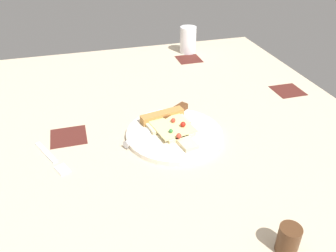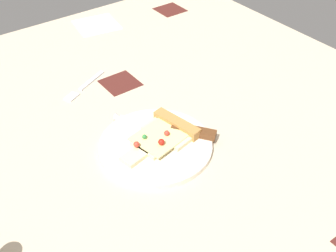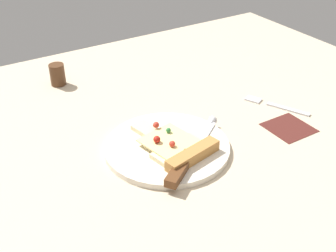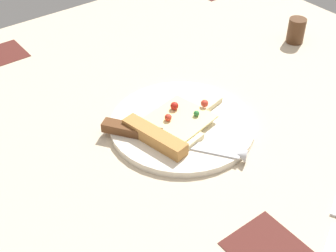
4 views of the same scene
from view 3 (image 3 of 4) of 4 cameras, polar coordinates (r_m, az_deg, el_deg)
ground_plane at (r=86.87cm, az=6.78°, el=-3.83°), size 125.52×125.52×3.00cm
plate at (r=84.90cm, az=-0.14°, el=-2.79°), size 24.71×24.71×1.20cm
pizza_slice at (r=82.59cm, az=1.07°, el=-2.73°), size 18.60×12.82×2.69cm
knife at (r=80.73cm, az=2.84°, el=-3.88°), size 15.57×20.81×2.45cm
pepper_shaker at (r=111.80cm, az=-14.42°, el=6.60°), size 3.76×3.76×5.45cm
fork at (r=102.68cm, az=13.78°, el=2.82°), size 14.60×8.17×0.80cm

